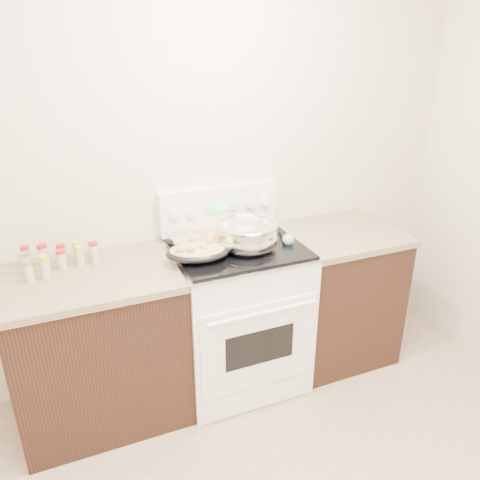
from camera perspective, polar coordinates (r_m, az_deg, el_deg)
name	(u,v)px	position (r m, az deg, el deg)	size (l,w,h in m)	color
room_shell	(326,199)	(1.14, 10.48, 4.97)	(4.10, 3.60, 2.75)	beige
counter_left	(101,346)	(2.82, -16.62, -12.26)	(0.93, 0.67, 0.92)	black
counter_right	(335,293)	(3.28, 11.50, -6.35)	(0.73, 0.67, 0.92)	black
kitchen_range	(237,312)	(2.96, -0.41, -8.75)	(0.78, 0.73, 1.22)	white
mixing_bowl	(247,236)	(2.67, 0.91, 0.51)	(0.38, 0.38, 0.21)	silver
roasting_pan	(198,251)	(2.57, -5.20, -1.33)	(0.39, 0.31, 0.12)	black
baking_sheet	(206,238)	(2.81, -4.15, 0.26)	(0.47, 0.40, 0.06)	black
wooden_spoon	(231,247)	(2.70, -1.14, -0.87)	(0.04, 0.25, 0.04)	tan
blue_ladle	(287,238)	(2.78, 5.81, 0.25)	(0.10, 0.26, 0.09)	#82A8C2
spice_jars	(57,258)	(2.69, -21.44, -2.06)	(0.39, 0.24, 0.13)	#BFB28C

